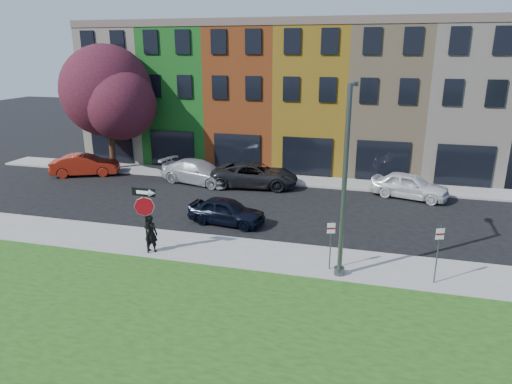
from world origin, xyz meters
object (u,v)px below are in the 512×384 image
(street_lamp, at_px, (345,182))
(man, at_px, (151,233))
(stop_sign, at_px, (145,207))
(sedan_near, at_px, (227,211))

(street_lamp, bearing_deg, man, -177.67)
(stop_sign, xyz_separation_m, man, (0.09, 0.21, -1.25))
(stop_sign, height_order, street_lamp, street_lamp)
(stop_sign, bearing_deg, man, 69.38)
(sedan_near, xyz_separation_m, street_lamp, (6.04, -4.15, 3.11))
(stop_sign, height_order, sedan_near, stop_sign)
(stop_sign, bearing_deg, street_lamp, 4.02)
(sedan_near, height_order, street_lamp, street_lamp)
(man, height_order, sedan_near, man)
(stop_sign, relative_size, sedan_near, 0.71)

